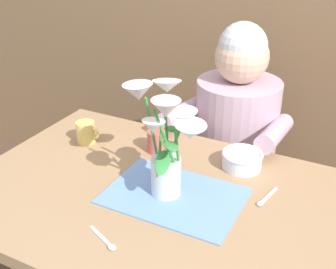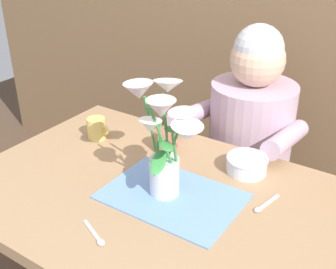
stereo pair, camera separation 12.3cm
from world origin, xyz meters
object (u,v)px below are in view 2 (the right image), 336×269
ceramic_mug (97,128)px  ceramic_bowl (247,164)px  tea_cup (164,141)px  flower_vase (165,136)px  seated_person (247,160)px

ceramic_mug → ceramic_bowl: bearing=9.3°
tea_cup → flower_vase: bearing=-55.6°
ceramic_mug → tea_cup: bearing=12.3°
ceramic_bowl → tea_cup: tea_cup is taller
seated_person → flower_vase: 0.71m
flower_vase → seated_person: bearing=89.0°
ceramic_mug → seated_person: bearing=46.5°
ceramic_bowl → ceramic_mug: (-0.56, -0.09, 0.01)m
ceramic_bowl → ceramic_mug: size_ratio=1.46×
flower_vase → ceramic_bowl: flower_vase is taller
flower_vase → ceramic_bowl: bearing=59.3°
flower_vase → ceramic_bowl: (0.15, 0.25, -0.17)m
ceramic_bowl → tea_cup: bearing=-173.4°
ceramic_bowl → tea_cup: 0.30m
ceramic_bowl → ceramic_mug: bearing=-170.7°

